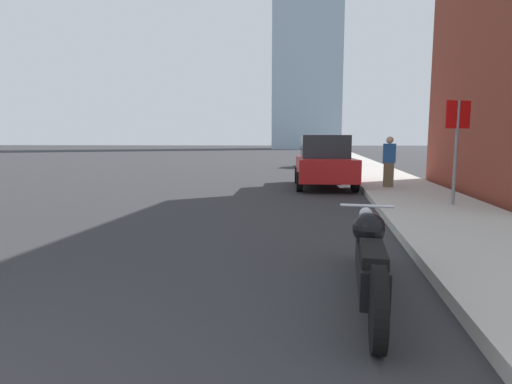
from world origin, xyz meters
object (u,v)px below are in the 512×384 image
object	(u,v)px
parked_car_red	(324,162)
parked_car_black	(323,153)
pedestrian	(389,162)
motorcycle	(370,257)
stop_sign	(457,134)

from	to	relation	value
parked_car_red	parked_car_black	xyz separation A→B (m)	(-0.09, 11.91, -0.02)
parked_car_black	pedestrian	xyz separation A→B (m)	(2.09, -12.79, 0.11)
motorcycle	stop_sign	world-z (taller)	stop_sign
parked_car_red	stop_sign	size ratio (longest dim) A/B	1.86
motorcycle	pedestrian	xyz separation A→B (m)	(1.51, 8.96, 0.55)
parked_car_red	parked_car_black	bearing A→B (deg)	84.94
parked_car_black	stop_sign	xyz separation A→B (m)	(2.96, -16.31, 0.87)
stop_sign	pedestrian	size ratio (longest dim) A/B	1.46
stop_sign	pedestrian	bearing A→B (deg)	103.81
motorcycle	parked_car_black	size ratio (longest dim) A/B	0.70
parked_car_black	stop_sign	size ratio (longest dim) A/B	1.71
parked_car_red	stop_sign	bearing A→B (deg)	-62.41
parked_car_black	pedestrian	size ratio (longest dim) A/B	2.49
parked_car_black	pedestrian	bearing A→B (deg)	-77.66
motorcycle	stop_sign	xyz separation A→B (m)	(2.37, 5.43, 1.31)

